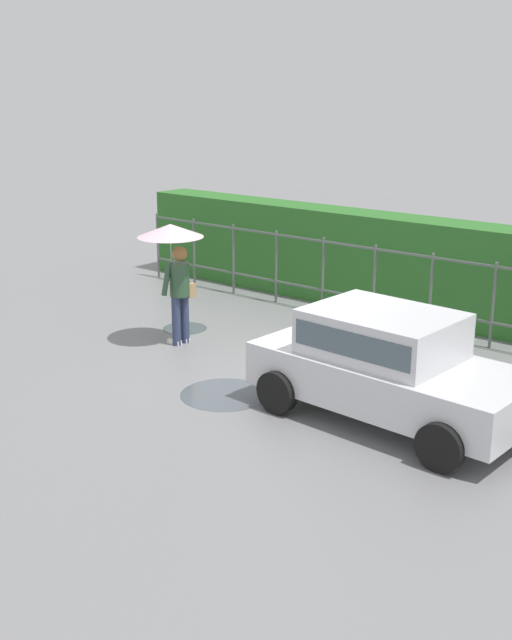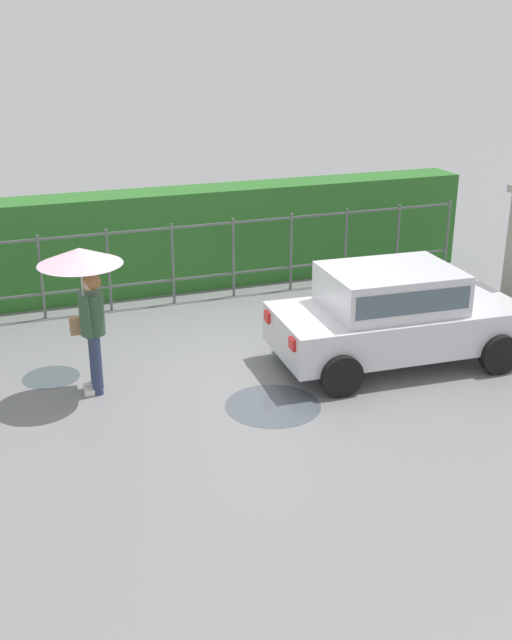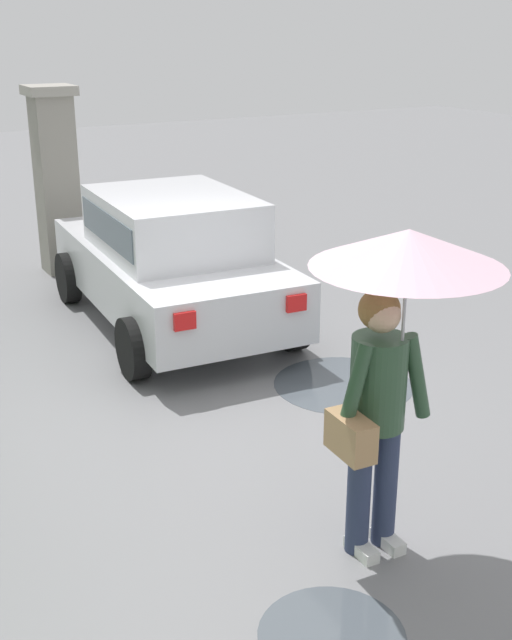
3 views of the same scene
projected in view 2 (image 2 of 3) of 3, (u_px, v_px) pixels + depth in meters
ground_plane at (258, 363)px, 11.60m from camera, size 40.00×40.00×0.00m
car at (394, 312)px, 11.37m from camera, size 3.81×2.02×1.48m
pedestrian at (84, 282)px, 10.08m from camera, size 1.11×1.11×2.10m
fence_section at (173, 260)px, 13.83m from camera, size 11.65×0.05×1.50m
hedge_row at (160, 241)px, 14.62m from camera, size 12.60×0.90×1.90m
puddle_near at (273, 405)px, 10.29m from camera, size 1.30×1.30×0.00m
puddle_far at (51, 377)px, 11.12m from camera, size 0.82×0.82×0.00m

